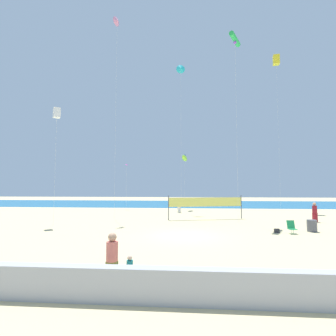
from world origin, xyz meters
TOP-DOWN VIEW (x-y plane):
  - ground_plane at (0.00, 0.00)m, footprint 120.00×120.00m
  - ocean_band at (0.00, 31.41)m, footprint 120.00×20.00m
  - boardwalk_ledge at (0.00, -9.96)m, footprint 28.00×0.44m
  - mother_figure at (-2.35, -8.75)m, footprint 0.40×0.40m
  - toddler_figure at (-1.77, -8.61)m, footprint 0.22×0.22m
  - beachgoer_mustard_shirt at (-0.92, 15.02)m, footprint 0.42×0.42m
  - beachgoer_maroon_shirt at (11.94, 7.51)m, footprint 0.41×0.41m
  - folding_beach_chair at (7.47, 1.42)m, footprint 0.52×0.65m
  - trash_barrel at (9.23, 2.26)m, footprint 0.68×0.68m
  - volleyball_net at (1.98, 8.65)m, footprint 7.44×1.84m
  - beach_handbag at (6.52, 1.63)m, footprint 0.35×0.18m
  - kite_magenta_diamond at (-8.73, 19.21)m, footprint 0.41×0.40m
  - kite_cyan_delta at (-0.67, 15.67)m, footprint 1.20×0.53m
  - kite_white_box at (-11.36, 3.98)m, footprint 0.77×0.77m
  - kite_yellow_box at (12.86, 18.87)m, footprint 0.96×0.96m
  - kite_green_tube at (4.79, 6.61)m, footprint 1.44×2.26m
  - kite_lime_inflatable at (-0.26, 18.91)m, footprint 1.02×2.03m
  - kite_pink_delta at (-7.35, 8.53)m, footprint 0.66×1.04m

SIDE VIEW (x-z plane):
  - ground_plane at x=0.00m, z-range 0.00..0.00m
  - ocean_band at x=0.00m, z-range 0.00..0.01m
  - beach_handbag at x=6.52m, z-range 0.00..0.28m
  - trash_barrel at x=9.23m, z-range 0.00..0.85m
  - folding_beach_chair at x=7.47m, z-range 0.02..0.91m
  - boardwalk_ledge at x=0.00m, z-range 0.00..0.98m
  - toddler_figure at x=-1.77m, z-range 0.03..0.98m
  - mother_figure at x=-2.35m, z-range 0.06..1.79m
  - beachgoer_maroon_shirt at x=11.94m, z-range 0.06..1.87m
  - beachgoer_mustard_shirt at x=-0.92m, z-range 0.06..1.88m
  - volleyball_net at x=1.98m, z-range 0.43..2.83m
  - kite_magenta_diamond at x=-8.73m, z-range 2.97..9.55m
  - kite_lime_inflatable at x=-0.26m, z-range 3.36..11.24m
  - kite_white_box at x=-11.36m, z-range 4.66..14.91m
  - kite_green_tube at x=4.79m, z-range 8.54..26.20m
  - kite_cyan_delta at x=-0.67m, z-range 9.15..28.72m
  - kite_pink_delta at x=-7.35m, z-range 10.23..31.92m
  - kite_yellow_box at x=12.86m, z-range 10.27..32.21m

